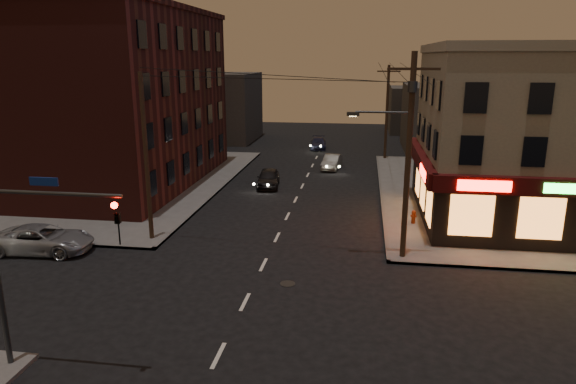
% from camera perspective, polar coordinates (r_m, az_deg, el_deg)
% --- Properties ---
extents(ground, '(120.00, 120.00, 0.00)m').
position_cam_1_polar(ground, '(21.91, -4.81, -12.09)').
color(ground, black).
rests_on(ground, ground).
extents(sidewalk_ne, '(24.00, 28.00, 0.15)m').
position_cam_1_polar(sidewalk_ne, '(41.46, 26.95, -0.54)').
color(sidewalk_ne, '#514F4C').
rests_on(sidewalk_ne, ground).
extents(sidewalk_nw, '(24.00, 28.00, 0.15)m').
position_cam_1_polar(sidewalk_nw, '(45.30, -21.80, 1.21)').
color(sidewalk_nw, '#514F4C').
rests_on(sidewalk_nw, ground).
extents(pizza_building, '(15.85, 12.85, 10.50)m').
position_cam_1_polar(pizza_building, '(34.64, 27.52, 5.60)').
color(pizza_building, gray).
rests_on(pizza_building, sidewalk_ne).
extents(brick_apartment, '(12.00, 20.00, 13.00)m').
position_cam_1_polar(brick_apartment, '(42.66, -18.52, 9.69)').
color(brick_apartment, '#4A1B17').
rests_on(brick_apartment, sidewalk_nw).
extents(bg_building_ne_a, '(10.00, 12.00, 7.00)m').
position_cam_1_polar(bg_building_ne_a, '(58.12, 17.81, 7.79)').
color(bg_building_ne_a, '#3F3D3A').
rests_on(bg_building_ne_a, ground).
extents(bg_building_nw, '(9.00, 10.00, 8.00)m').
position_cam_1_polar(bg_building_nw, '(63.77, -7.77, 9.37)').
color(bg_building_nw, '#3F3D3A').
rests_on(bg_building_nw, ground).
extents(bg_building_ne_b, '(8.00, 8.00, 6.00)m').
position_cam_1_polar(bg_building_ne_b, '(71.71, 14.45, 8.83)').
color(bg_building_ne_b, '#3F3D3A').
rests_on(bg_building_ne_b, ground).
extents(utility_pole_main, '(4.20, 0.44, 10.00)m').
position_cam_1_polar(utility_pole_main, '(25.22, 13.03, 4.99)').
color(utility_pole_main, '#382619').
rests_on(utility_pole_main, sidewalk_ne).
extents(utility_pole_far, '(0.26, 0.26, 9.00)m').
position_cam_1_polar(utility_pole_far, '(51.31, 10.93, 8.68)').
color(utility_pole_far, '#382619').
rests_on(utility_pole_far, sidewalk_ne).
extents(utility_pole_west, '(0.24, 0.24, 9.00)m').
position_cam_1_polar(utility_pole_west, '(28.43, -15.48, 3.64)').
color(utility_pole_west, '#382619').
rests_on(utility_pole_west, sidewalk_nw).
extents(traffic_signal, '(4.49, 0.32, 6.47)m').
position_cam_1_polar(traffic_signal, '(17.78, -27.33, -5.74)').
color(traffic_signal, '#333538').
rests_on(traffic_signal, ground).
extents(suv_cross, '(5.26, 2.68, 1.42)m').
position_cam_1_polar(suv_cross, '(29.66, -25.61, -4.75)').
color(suv_cross, gray).
rests_on(suv_cross, ground).
extents(sedan_near, '(2.08, 4.25, 1.39)m').
position_cam_1_polar(sedan_near, '(40.20, -2.21, 1.57)').
color(sedan_near, black).
rests_on(sedan_near, ground).
extents(sedan_mid, '(1.80, 4.05, 1.29)m').
position_cam_1_polar(sedan_mid, '(46.74, 4.89, 3.34)').
color(sedan_mid, slate).
rests_on(sedan_mid, ground).
extents(sedan_far, '(1.96, 4.28, 1.21)m').
position_cam_1_polar(sedan_far, '(57.15, 3.39, 5.43)').
color(sedan_far, '#1C1F39').
rests_on(sedan_far, ground).
extents(fire_hydrant, '(0.37, 0.37, 0.82)m').
position_cam_1_polar(fire_hydrant, '(31.82, 13.78, -2.63)').
color(fire_hydrant, maroon).
rests_on(fire_hydrant, sidewalk_ne).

